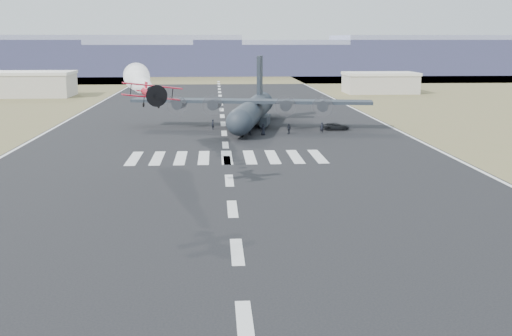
{
  "coord_description": "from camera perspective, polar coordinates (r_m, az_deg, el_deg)",
  "views": [
    {
      "loc": [
        -1.48,
        -32.39,
        15.11
      ],
      "look_at": [
        2.08,
        22.85,
        4.0
      ],
      "focal_mm": 45.0,
      "sensor_mm": 36.0,
      "label": 1
    }
  ],
  "objects": [
    {
      "name": "crew_e",
      "position": [
        103.15,
        0.64,
        3.45
      ],
      "size": [
        0.93,
        0.59,
        1.86
      ],
      "primitive_type": "imported",
      "rotation": [
        0.0,
        0.0,
        3.18
      ],
      "color": "black",
      "rests_on": "ground"
    },
    {
      "name": "ridge_seg_c",
      "position": [
        299.29,
        -16.17,
        9.65
      ],
      "size": [
        150.0,
        50.0,
        17.0
      ],
      "primitive_type": "cube",
      "color": "#8186A4",
      "rests_on": "ground"
    },
    {
      "name": "scrub_far",
      "position": [
        262.83,
        -3.39,
        8.04
      ],
      "size": [
        500.0,
        80.0,
        0.0
      ],
      "primitive_type": "cube",
      "color": "olive",
      "rests_on": "ground"
    },
    {
      "name": "support_vehicle",
      "position": [
        110.16,
        7.13,
        3.7
      ],
      "size": [
        4.45,
        2.07,
        1.23
      ],
      "primitive_type": "imported",
      "rotation": [
        0.0,
        0.0,
        1.58
      ],
      "color": "black",
      "rests_on": "ground"
    },
    {
      "name": "ridge_seg_d",
      "position": [
        292.52,
        -3.44,
        9.65
      ],
      "size": [
        150.0,
        50.0,
        13.0
      ],
      "primitive_type": "cube",
      "color": "#8186A4",
      "rests_on": "ground"
    },
    {
      "name": "smoke_trail",
      "position": [
        85.36,
        -10.38,
        7.88
      ],
      "size": [
        6.18,
        26.46,
        3.64
      ],
      "rotation": [
        0.0,
        0.0,
        0.16
      ],
      "color": "white"
    },
    {
      "name": "ground",
      "position": [
        35.78,
        -1.0,
        -13.64
      ],
      "size": [
        500.0,
        500.0,
        0.0
      ],
      "primitive_type": "plane",
      "color": "black",
      "rests_on": "ground"
    },
    {
      "name": "aerobatic_biplane",
      "position": [
        63.35,
        -9.35,
        6.6
      ],
      "size": [
        5.83,
        5.31,
        2.53
      ],
      "rotation": [
        0.0,
        0.13,
        0.16
      ],
      "color": "#B20B30"
    },
    {
      "name": "crew_h",
      "position": [
        107.96,
        -1.06,
        3.75
      ],
      "size": [
        0.56,
        0.85,
        1.68
      ],
      "primitive_type": "imported",
      "rotation": [
        0.0,
        0.0,
        4.64
      ],
      "color": "black",
      "rests_on": "ground"
    },
    {
      "name": "crew_f",
      "position": [
        110.57,
        -0.93,
        3.97
      ],
      "size": [
        1.44,
        1.66,
        1.81
      ],
      "primitive_type": "imported",
      "rotation": [
        0.0,
        0.0,
        4.06
      ],
      "color": "black",
      "rests_on": "ground"
    },
    {
      "name": "crew_d",
      "position": [
        104.59,
        2.92,
        3.5
      ],
      "size": [
        0.98,
        1.12,
        1.72
      ],
      "primitive_type": "imported",
      "rotation": [
        0.0,
        0.0,
        5.28
      ],
      "color": "black",
      "rests_on": "ground"
    },
    {
      "name": "crew_c",
      "position": [
        109.75,
        -0.72,
        3.91
      ],
      "size": [
        1.29,
        0.95,
        1.82
      ],
      "primitive_type": "imported",
      "rotation": [
        0.0,
        0.0,
        5.9
      ],
      "color": "black",
      "rests_on": "ground"
    },
    {
      "name": "crew_a",
      "position": [
        105.89,
        5.87,
        3.58
      ],
      "size": [
        0.67,
        0.55,
        1.8
      ],
      "primitive_type": "imported",
      "rotation": [
        0.0,
        0.0,
        3.16
      ],
      "color": "black",
      "rests_on": "ground"
    },
    {
      "name": "ridge_seg_f",
      "position": [
        320.66,
        20.82,
        9.44
      ],
      "size": [
        150.0,
        50.0,
        17.0
      ],
      "primitive_type": "cube",
      "color": "#8186A4",
      "rests_on": "ground"
    },
    {
      "name": "transport_aircraft",
      "position": [
        113.34,
        -0.34,
        5.27
      ],
      "size": [
        41.63,
        34.1,
        12.05
      ],
      "rotation": [
        0.0,
        0.0,
        -0.19
      ],
      "color": "#1C222B",
      "rests_on": "ground"
    },
    {
      "name": "ridge_seg_e",
      "position": [
        299.95,
        9.26,
        9.75
      ],
      "size": [
        150.0,
        50.0,
        15.0
      ],
      "primitive_type": "cube",
      "color": "#8186A4",
      "rests_on": "ground"
    },
    {
      "name": "hangar_right",
      "position": [
        188.86,
        10.98,
        7.47
      ],
      "size": [
        20.5,
        12.5,
        5.9
      ],
      "color": "#ADA799",
      "rests_on": "ground"
    },
    {
      "name": "crew_g",
      "position": [
        110.29,
        -3.87,
        3.89
      ],
      "size": [
        0.73,
        0.78,
        1.68
      ],
      "primitive_type": "imported",
      "rotation": [
        0.0,
        0.0,
        5.19
      ],
      "color": "black",
      "rests_on": "ground"
    },
    {
      "name": "hangar_left",
      "position": [
        184.82,
        -19.7,
        7.06
      ],
      "size": [
        24.5,
        14.5,
        6.7
      ],
      "color": "#ADA799",
      "rests_on": "ground"
    },
    {
      "name": "crew_b",
      "position": [
        103.37,
        -0.53,
        3.47
      ],
      "size": [
        0.93,
        1.07,
        1.88
      ],
      "primitive_type": "imported",
      "rotation": [
        0.0,
        0.0,
        2.06
      ],
      "color": "black",
      "rests_on": "ground"
    },
    {
      "name": "runway_markings",
      "position": [
        93.63,
        -2.73,
        2.05
      ],
      "size": [
        60.0,
        260.0,
        0.01
      ],
      "primitive_type": null,
      "color": "silver",
      "rests_on": "ground"
    }
  ]
}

